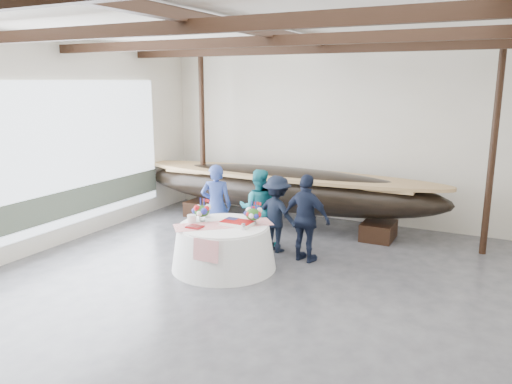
% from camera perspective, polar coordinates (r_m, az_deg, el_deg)
% --- Properties ---
extents(floor, '(10.00, 12.00, 0.01)m').
position_cam_1_polar(floor, '(8.27, -3.06, -13.17)').
color(floor, '#3D3D42').
rests_on(floor, ground).
extents(wall_back, '(10.00, 0.02, 4.50)m').
position_cam_1_polar(wall_back, '(13.06, 10.09, 6.49)').
color(wall_back, silver).
rests_on(wall_back, ground).
extents(wall_left, '(0.02, 12.00, 4.50)m').
position_cam_1_polar(wall_left, '(10.94, -26.66, 4.21)').
color(wall_left, silver).
rests_on(wall_left, ground).
extents(ceiling, '(10.00, 12.00, 0.01)m').
position_cam_1_polar(ceiling, '(7.50, -3.49, 19.53)').
color(ceiling, white).
rests_on(ceiling, wall_back).
extents(pavilion_structure, '(9.80, 11.76, 4.50)m').
position_cam_1_polar(pavilion_structure, '(8.17, -0.47, 15.48)').
color(pavilion_structure, black).
rests_on(pavilion_structure, ground).
extents(open_bay, '(0.03, 7.00, 3.20)m').
position_cam_1_polar(open_bay, '(11.57, -22.36, 2.86)').
color(open_bay, silver).
rests_on(open_bay, ground).
extents(longboat_display, '(8.03, 1.61, 1.51)m').
position_cam_1_polar(longboat_display, '(12.47, 3.18, 0.39)').
color(longboat_display, black).
rests_on(longboat_display, ground).
extents(banquet_table, '(2.04, 2.04, 0.87)m').
position_cam_1_polar(banquet_table, '(9.81, -3.71, -6.21)').
color(banquet_table, white).
rests_on(banquet_table, ground).
extents(tabletop_items, '(1.77, 1.67, 0.40)m').
position_cam_1_polar(tabletop_items, '(9.76, -3.56, -2.71)').
color(tabletop_items, red).
rests_on(tabletop_items, banquet_table).
extents(guest_woman_blue, '(0.79, 0.68, 1.84)m').
position_cam_1_polar(guest_woman_blue, '(10.97, -4.56, -1.56)').
color(guest_woman_blue, '#2B408C').
rests_on(guest_woman_blue, ground).
extents(guest_woman_teal, '(1.02, 0.91, 1.73)m').
position_cam_1_polar(guest_woman_teal, '(10.93, 0.27, -1.86)').
color(guest_woman_teal, teal).
rests_on(guest_woman_teal, ground).
extents(guest_man_left, '(1.18, 0.84, 1.65)m').
position_cam_1_polar(guest_man_left, '(10.63, 2.40, -2.52)').
color(guest_man_left, black).
rests_on(guest_man_left, ground).
extents(guest_man_right, '(1.11, 0.63, 1.79)m').
position_cam_1_polar(guest_man_right, '(10.06, 5.79, -3.02)').
color(guest_man_right, black).
rests_on(guest_man_right, ground).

